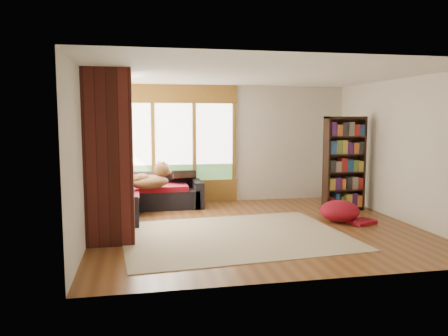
{
  "coord_description": "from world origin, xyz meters",
  "views": [
    {
      "loc": [
        -1.97,
        -7.12,
        1.88
      ],
      "look_at": [
        -0.4,
        0.85,
        0.95
      ],
      "focal_mm": 35.0,
      "sensor_mm": 36.0,
      "label": 1
    }
  ],
  "objects": [
    {
      "name": "bookshelf",
      "position": [
        2.14,
        1.07,
        0.96
      ],
      "size": [
        0.82,
        0.27,
        1.91
      ],
      "color": "black",
      "rests_on": "ground"
    },
    {
      "name": "area_rug",
      "position": [
        -0.49,
        -0.46,
        0.01
      ],
      "size": [
        3.72,
        2.97,
        0.01
      ],
      "primitive_type": "cube",
      "rotation": [
        0.0,
        0.0,
        0.08
      ],
      "color": "beige",
      "rests_on": "ground"
    },
    {
      "name": "wall_right",
      "position": [
        2.75,
        0.0,
        1.3
      ],
      "size": [
        0.04,
        5.0,
        2.6
      ],
      "primitive_type": "cube",
      "color": "silver",
      "rests_on": "ground"
    },
    {
      "name": "wall_left",
      "position": [
        -2.75,
        0.0,
        1.3
      ],
      "size": [
        0.04,
        5.0,
        2.6
      ],
      "primitive_type": "cube",
      "color": "silver",
      "rests_on": "ground"
    },
    {
      "name": "windows_back",
      "position": [
        -1.2,
        2.47,
        1.35
      ],
      "size": [
        2.82,
        0.1,
        1.9
      ],
      "color": "olive",
      "rests_on": "wall_back"
    },
    {
      "name": "sectional_sofa",
      "position": [
        -1.95,
        1.7,
        0.3
      ],
      "size": [
        2.2,
        2.2,
        0.8
      ],
      "rotation": [
        0.0,
        0.0,
        0.08
      ],
      "color": "black",
      "rests_on": "ground"
    },
    {
      "name": "ceiling",
      "position": [
        0.0,
        0.0,
        2.6
      ],
      "size": [
        5.5,
        5.5,
        0.0
      ],
      "primitive_type": "plane",
      "color": "white"
    },
    {
      "name": "dog_brindle",
      "position": [
        -2.28,
        1.16,
        0.73
      ],
      "size": [
        0.46,
        0.74,
        0.4
      ],
      "rotation": [
        0.0,
        0.0,
        1.54
      ],
      "color": "black",
      "rests_on": "sectional_sofa"
    },
    {
      "name": "throw_pillows",
      "position": [
        -1.92,
        1.85,
        0.78
      ],
      "size": [
        1.98,
        1.68,
        0.45
      ],
      "color": "black",
      "rests_on": "sectional_sofa"
    },
    {
      "name": "brick_chimney",
      "position": [
        -2.4,
        -0.35,
        1.3
      ],
      "size": [
        0.7,
        0.7,
        2.6
      ],
      "primitive_type": "cube",
      "color": "#471914",
      "rests_on": "ground"
    },
    {
      "name": "pouf",
      "position": [
        1.62,
        0.15,
        0.21
      ],
      "size": [
        0.86,
        0.86,
        0.39
      ],
      "primitive_type": "ellipsoid",
      "rotation": [
        0.0,
        0.0,
        0.23
      ],
      "color": "maroon",
      "rests_on": "area_rug"
    },
    {
      "name": "wall_back",
      "position": [
        0.0,
        2.5,
        1.3
      ],
      "size": [
        5.5,
        0.04,
        2.6
      ],
      "primitive_type": "cube",
      "color": "silver",
      "rests_on": "ground"
    },
    {
      "name": "windows_left",
      "position": [
        -2.72,
        1.2,
        1.35
      ],
      "size": [
        0.1,
        2.62,
        1.9
      ],
      "color": "olive",
      "rests_on": "wall_left"
    },
    {
      "name": "wall_front",
      "position": [
        0.0,
        -2.5,
        1.3
      ],
      "size": [
        5.5,
        0.04,
        2.6
      ],
      "primitive_type": "cube",
      "color": "silver",
      "rests_on": "ground"
    },
    {
      "name": "floor",
      "position": [
        0.0,
        0.0,
        0.0
      ],
      "size": [
        5.5,
        5.5,
        0.0
      ],
      "primitive_type": "plane",
      "color": "brown",
      "rests_on": "ground"
    },
    {
      "name": "roller_blind",
      "position": [
        -2.69,
        2.03,
        1.75
      ],
      "size": [
        0.03,
        0.72,
        0.9
      ],
      "primitive_type": "cube",
      "color": "gray",
      "rests_on": "wall_left"
    },
    {
      "name": "dog_tan",
      "position": [
        -1.7,
        1.53,
        0.77
      ],
      "size": [
        0.94,
        0.83,
        0.46
      ],
      "rotation": [
        0.0,
        0.0,
        0.49
      ],
      "color": "brown",
      "rests_on": "sectional_sofa"
    }
  ]
}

